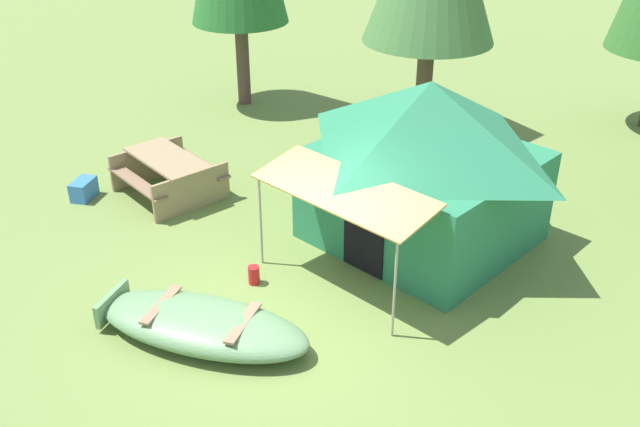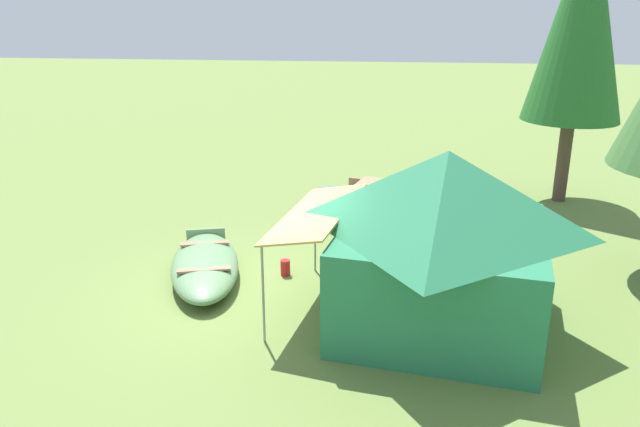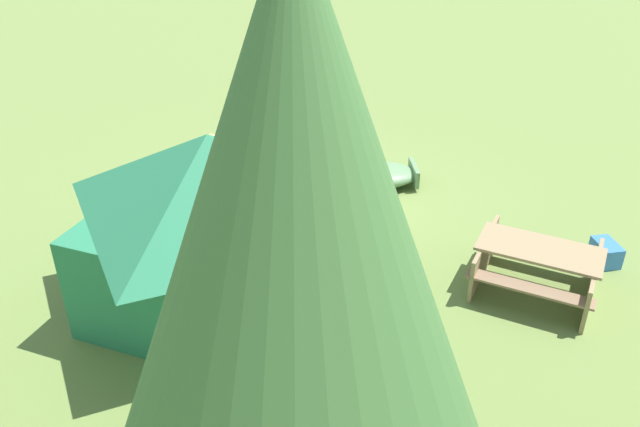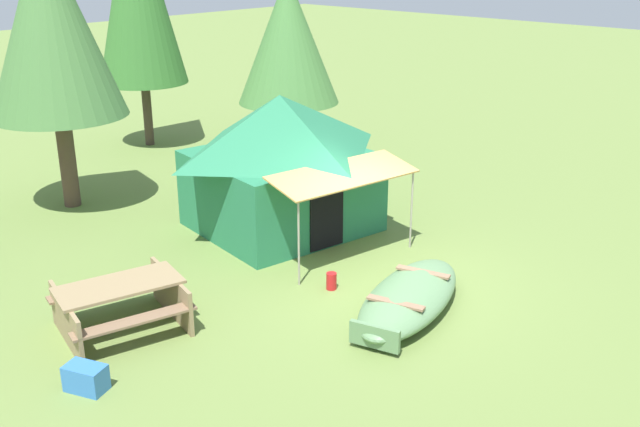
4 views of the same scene
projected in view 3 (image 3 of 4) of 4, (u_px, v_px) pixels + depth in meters
name	position (u px, v px, depth m)	size (l,w,h in m)	color
ground_plane	(304.00, 210.00, 11.96)	(80.00, 80.00, 0.00)	olive
beached_rowboat	(345.00, 176.00, 12.65)	(3.18, 1.91, 0.45)	#5D8457
canvas_cabin_tent	(215.00, 221.00, 8.90)	(3.78, 4.40, 2.67)	#27754D
picnic_table	(538.00, 264.00, 9.62)	(2.10, 1.93, 0.74)	#8F7753
cooler_box	(606.00, 253.00, 10.41)	(0.52, 0.31, 0.35)	#326FBC
fuel_can	(346.00, 216.00, 11.47)	(0.17, 0.17, 0.29)	red
pine_tree_side	(299.00, 264.00, 3.68)	(2.76, 2.76, 5.74)	brown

